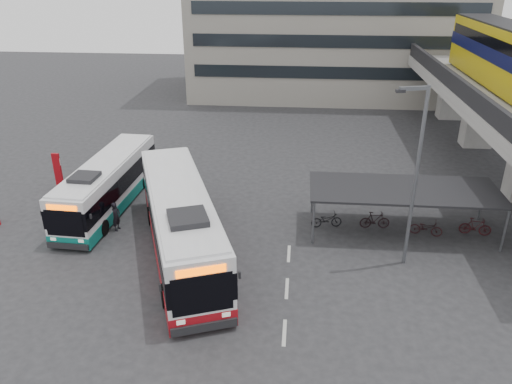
# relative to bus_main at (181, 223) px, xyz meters

# --- Properties ---
(ground) EXTENTS (120.00, 120.00, 0.00)m
(ground) POSITION_rel_bus_main_xyz_m (2.89, 0.46, -1.76)
(ground) COLOR #28282B
(ground) RESTS_ON ground
(bike_shelter) EXTENTS (10.00, 4.00, 2.54)m
(bike_shelter) POSITION_rel_bus_main_xyz_m (11.35, 3.46, -0.12)
(bike_shelter) COLOR #595B60
(bike_shelter) RESTS_ON ground
(road_markings) EXTENTS (0.15, 7.60, 0.01)m
(road_markings) POSITION_rel_bus_main_xyz_m (5.39, -2.54, -1.75)
(road_markings) COLOR beige
(road_markings) RESTS_ON ground
(bus_main) EXTENTS (7.08, 12.96, 3.79)m
(bus_main) POSITION_rel_bus_main_xyz_m (0.00, 0.00, 0.00)
(bus_main) COLOR white
(bus_main) RESTS_ON ground
(bus_teal) EXTENTS (2.84, 10.79, 3.16)m
(bus_teal) POSITION_rel_bus_main_xyz_m (-5.57, 4.95, -0.29)
(bus_teal) COLOR white
(bus_teal) RESTS_ON ground
(pedestrian) EXTENTS (0.52, 0.68, 1.65)m
(pedestrian) POSITION_rel_bus_main_xyz_m (-4.16, 2.14, -0.93)
(pedestrian) COLOR black
(pedestrian) RESTS_ON ground
(lamp_post) EXTENTS (1.52, 0.57, 8.80)m
(lamp_post) POSITION_rel_bus_main_xyz_m (10.96, 0.11, 3.26)
(lamp_post) COLOR #595B60
(lamp_post) RESTS_ON ground
(sign_totem_north) EXTENTS (0.52, 0.17, 2.39)m
(sign_totem_north) POSITION_rel_bus_main_xyz_m (-9.86, 7.37, -0.52)
(sign_totem_north) COLOR #9F0911
(sign_totem_north) RESTS_ON ground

